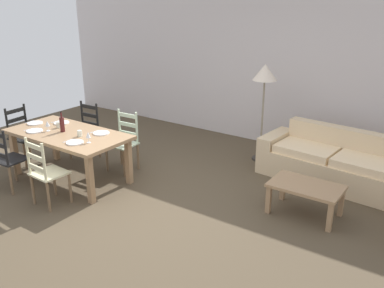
# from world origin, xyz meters

# --- Properties ---
(ground_plane) EXTENTS (9.60, 9.60, 0.02)m
(ground_plane) POSITION_xyz_m (0.00, 0.00, -0.01)
(ground_plane) COLOR brown
(wall_far) EXTENTS (9.60, 0.16, 2.70)m
(wall_far) POSITION_xyz_m (0.00, 3.30, 1.35)
(wall_far) COLOR silver
(wall_far) RESTS_ON ground_plane
(dining_table) EXTENTS (1.90, 0.96, 0.75)m
(dining_table) POSITION_xyz_m (-1.49, 0.00, 0.66)
(dining_table) COLOR #A27C57
(dining_table) RESTS_ON ground_plane
(dining_chair_near_left) EXTENTS (0.44, 0.43, 0.96)m
(dining_chair_near_left) POSITION_xyz_m (-1.94, -0.75, 0.48)
(dining_chair_near_left) COLOR black
(dining_chair_near_left) RESTS_ON ground_plane
(dining_chair_near_right) EXTENTS (0.44, 0.42, 0.96)m
(dining_chair_near_right) POSITION_xyz_m (-1.08, -0.74, 0.48)
(dining_chair_near_right) COLOR beige
(dining_chair_near_right) RESTS_ON ground_plane
(dining_chair_far_left) EXTENTS (0.44, 0.42, 0.96)m
(dining_chair_far_left) POSITION_xyz_m (-1.98, 0.76, 0.48)
(dining_chair_far_left) COLOR black
(dining_chair_far_left) RESTS_ON ground_plane
(dining_chair_far_right) EXTENTS (0.44, 0.42, 0.96)m
(dining_chair_far_right) POSITION_xyz_m (-1.07, 0.74, 0.48)
(dining_chair_far_right) COLOR beige
(dining_chair_far_right) RESTS_ON ground_plane
(dining_chair_head_west) EXTENTS (0.43, 0.45, 0.96)m
(dining_chair_head_west) POSITION_xyz_m (-2.67, 0.01, 0.48)
(dining_chair_head_west) COLOR black
(dining_chair_head_west) RESTS_ON ground_plane
(dinner_plate_near_left) EXTENTS (0.24, 0.24, 0.02)m
(dinner_plate_near_left) POSITION_xyz_m (-1.94, -0.25, 0.76)
(dinner_plate_near_left) COLOR white
(dinner_plate_near_left) RESTS_ON dining_table
(fork_near_left) EXTENTS (0.03, 0.17, 0.01)m
(fork_near_left) POSITION_xyz_m (-2.09, -0.25, 0.75)
(fork_near_left) COLOR silver
(fork_near_left) RESTS_ON dining_table
(dinner_plate_near_right) EXTENTS (0.24, 0.24, 0.02)m
(dinner_plate_near_right) POSITION_xyz_m (-1.04, -0.25, 0.76)
(dinner_plate_near_right) COLOR white
(dinner_plate_near_right) RESTS_ON dining_table
(fork_near_right) EXTENTS (0.02, 0.17, 0.01)m
(fork_near_right) POSITION_xyz_m (-1.19, -0.25, 0.75)
(fork_near_right) COLOR silver
(fork_near_right) RESTS_ON dining_table
(dinner_plate_far_left) EXTENTS (0.24, 0.24, 0.02)m
(dinner_plate_far_left) POSITION_xyz_m (-1.94, 0.25, 0.76)
(dinner_plate_far_left) COLOR white
(dinner_plate_far_left) RESTS_ON dining_table
(fork_far_left) EXTENTS (0.02, 0.17, 0.01)m
(fork_far_left) POSITION_xyz_m (-2.09, 0.25, 0.75)
(fork_far_left) COLOR silver
(fork_far_left) RESTS_ON dining_table
(dinner_plate_far_right) EXTENTS (0.24, 0.24, 0.02)m
(dinner_plate_far_right) POSITION_xyz_m (-1.04, 0.25, 0.76)
(dinner_plate_far_right) COLOR white
(dinner_plate_far_right) RESTS_ON dining_table
(fork_far_right) EXTENTS (0.03, 0.17, 0.01)m
(fork_far_right) POSITION_xyz_m (-1.19, 0.25, 0.75)
(fork_far_right) COLOR silver
(fork_far_right) RESTS_ON dining_table
(dinner_plate_head_west) EXTENTS (0.24, 0.24, 0.02)m
(dinner_plate_head_west) POSITION_xyz_m (-2.27, 0.00, 0.76)
(dinner_plate_head_west) COLOR white
(dinner_plate_head_west) RESTS_ON dining_table
(fork_head_west) EXTENTS (0.02, 0.17, 0.01)m
(fork_head_west) POSITION_xyz_m (-2.42, 0.00, 0.75)
(fork_head_west) COLOR silver
(fork_head_west) RESTS_ON dining_table
(wine_bottle) EXTENTS (0.07, 0.07, 0.32)m
(wine_bottle) POSITION_xyz_m (-1.59, -0.01, 0.87)
(wine_bottle) COLOR #471919
(wine_bottle) RESTS_ON dining_table
(wine_glass_near_left) EXTENTS (0.06, 0.06, 0.16)m
(wine_glass_near_left) POSITION_xyz_m (-1.80, -0.12, 0.86)
(wine_glass_near_left) COLOR white
(wine_glass_near_left) RESTS_ON dining_table
(wine_glass_near_right) EXTENTS (0.06, 0.06, 0.16)m
(wine_glass_near_right) POSITION_xyz_m (-0.90, -0.13, 0.86)
(wine_glass_near_right) COLOR white
(wine_glass_near_right) RESTS_ON dining_table
(coffee_cup_primary) EXTENTS (0.07, 0.07, 0.09)m
(coffee_cup_primary) POSITION_xyz_m (-1.21, -0.01, 0.80)
(coffee_cup_primary) COLOR beige
(coffee_cup_primary) RESTS_ON dining_table
(coffee_cup_secondary) EXTENTS (0.07, 0.07, 0.09)m
(coffee_cup_secondary) POSITION_xyz_m (-1.80, 0.09, 0.80)
(coffee_cup_secondary) COLOR beige
(coffee_cup_secondary) RESTS_ON dining_table
(couch) EXTENTS (2.34, 0.99, 0.80)m
(couch) POSITION_xyz_m (1.91, 2.19, 0.29)
(couch) COLOR beige
(couch) RESTS_ON ground_plane
(coffee_table) EXTENTS (0.90, 0.56, 0.42)m
(coffee_table) POSITION_xyz_m (1.86, 0.98, 0.36)
(coffee_table) COLOR #A27C57
(coffee_table) RESTS_ON ground_plane
(standing_lamp) EXTENTS (0.40, 0.40, 1.64)m
(standing_lamp) POSITION_xyz_m (0.55, 2.38, 1.41)
(standing_lamp) COLOR #332D28
(standing_lamp) RESTS_ON ground_plane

